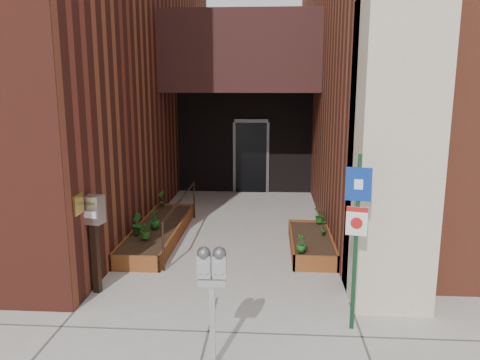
# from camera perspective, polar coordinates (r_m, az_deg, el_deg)

# --- Properties ---
(ground) EXTENTS (80.00, 80.00, 0.00)m
(ground) POSITION_cam_1_polar(r_m,az_deg,el_deg) (7.37, -2.81, -14.17)
(ground) COLOR #9E9991
(ground) RESTS_ON ground
(architecture) EXTENTS (20.00, 14.60, 10.00)m
(architecture) POSITION_cam_1_polar(r_m,az_deg,el_deg) (13.64, -0.32, 19.06)
(architecture) COLOR maroon
(architecture) RESTS_ON ground
(planter_left) EXTENTS (0.90, 3.60, 0.30)m
(planter_left) POSITION_cam_1_polar(r_m,az_deg,el_deg) (10.07, -9.88, -6.36)
(planter_left) COLOR brown
(planter_left) RESTS_ON ground
(planter_right) EXTENTS (0.80, 2.20, 0.30)m
(planter_right) POSITION_cam_1_polar(r_m,az_deg,el_deg) (9.35, 8.65, -7.72)
(planter_right) COLOR brown
(planter_right) RESTS_ON ground
(handrail) EXTENTS (0.04, 3.34, 0.90)m
(handrail) POSITION_cam_1_polar(r_m,az_deg,el_deg) (9.74, -7.21, -3.12)
(handrail) COLOR black
(handrail) RESTS_ON ground
(parking_meter) EXTENTS (0.33, 0.16, 1.46)m
(parking_meter) POSITION_cam_1_polar(r_m,az_deg,el_deg) (5.29, -3.45, -11.51)
(parking_meter) COLOR #B2B2B5
(parking_meter) RESTS_ON ground
(sign_post) EXTENTS (0.32, 0.11, 2.35)m
(sign_post) POSITION_cam_1_polar(r_m,az_deg,el_deg) (6.17, 14.03, -5.31)
(sign_post) COLOR #12331D
(sign_post) RESTS_ON ground
(payment_dropbox) EXTENTS (0.35, 0.28, 1.55)m
(payment_dropbox) POSITION_cam_1_polar(r_m,az_deg,el_deg) (7.51, -17.43, -5.07)
(payment_dropbox) COLOR black
(payment_dropbox) RESTS_ON ground
(shrub_left_a) EXTENTS (0.41, 0.41, 0.35)m
(shrub_left_a) POSITION_cam_1_polar(r_m,az_deg,el_deg) (9.19, -11.37, -5.91)
(shrub_left_a) COLOR #2C601B
(shrub_left_a) RESTS_ON planter_left
(shrub_left_b) EXTENTS (0.30, 0.30, 0.41)m
(shrub_left_b) POSITION_cam_1_polar(r_m,az_deg,el_deg) (9.51, -12.53, -5.20)
(shrub_left_b) COLOR #19571F
(shrub_left_b) RESTS_ON planter_left
(shrub_left_c) EXTENTS (0.30, 0.30, 0.38)m
(shrub_left_c) POSITION_cam_1_polar(r_m,az_deg,el_deg) (9.80, -10.37, -4.67)
(shrub_left_c) COLOR #1A5D1B
(shrub_left_c) RESTS_ON planter_left
(shrub_left_d) EXTENTS (0.28, 0.28, 0.38)m
(shrub_left_d) POSITION_cam_1_polar(r_m,az_deg,el_deg) (11.54, -9.54, -2.18)
(shrub_left_d) COLOR #27611B
(shrub_left_d) RESTS_ON planter_left
(shrub_right_a) EXTENTS (0.23, 0.23, 0.31)m
(shrub_right_a) POSITION_cam_1_polar(r_m,az_deg,el_deg) (8.38, 7.50, -7.66)
(shrub_right_a) COLOR #18541A
(shrub_right_a) RESTS_ON planter_right
(shrub_right_b) EXTENTS (0.20, 0.20, 0.30)m
(shrub_right_b) POSITION_cam_1_polar(r_m,az_deg,el_deg) (9.39, 10.17, -5.67)
(shrub_right_b) COLOR #194E16
(shrub_right_b) RESTS_ON planter_right
(shrub_right_c) EXTENTS (0.34, 0.34, 0.31)m
(shrub_right_c) POSITION_cam_1_polar(r_m,az_deg,el_deg) (10.13, 9.70, -4.32)
(shrub_right_c) COLOR #1B5117
(shrub_right_c) RESTS_ON planter_right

